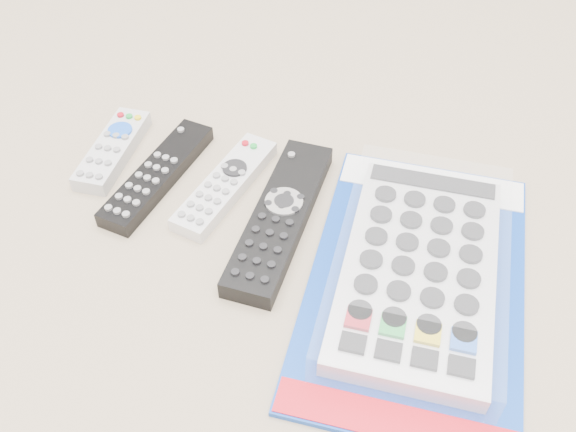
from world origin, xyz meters
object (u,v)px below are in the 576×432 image
(remote_small_grey, at_px, (113,149))
(jumbo_remote_packaged, at_px, (419,268))
(remote_large_black, at_px, (280,217))
(remote_slim_black, at_px, (157,174))
(remote_silver_dvd, at_px, (225,185))

(remote_small_grey, xyz_separation_m, jumbo_remote_packaged, (0.40, -0.08, 0.01))
(remote_small_grey, relative_size, remote_large_black, 0.62)
(remote_slim_black, height_order, jumbo_remote_packaged, jumbo_remote_packaged)
(remote_small_grey, bearing_deg, remote_slim_black, -22.38)
(remote_slim_black, distance_m, jumbo_remote_packaged, 0.33)
(remote_slim_black, bearing_deg, remote_silver_dvd, 13.79)
(remote_slim_black, xyz_separation_m, remote_large_black, (0.17, -0.02, 0.00))
(remote_small_grey, distance_m, remote_slim_black, 0.08)
(remote_slim_black, relative_size, remote_large_black, 0.82)
(remote_large_black, height_order, jumbo_remote_packaged, jumbo_remote_packaged)
(remote_slim_black, relative_size, remote_silver_dvd, 1.09)
(remote_small_grey, bearing_deg, remote_silver_dvd, -9.47)
(remote_small_grey, distance_m, jumbo_remote_packaged, 0.41)
(remote_silver_dvd, bearing_deg, jumbo_remote_packaged, -4.82)
(remote_small_grey, height_order, remote_large_black, remote_large_black)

